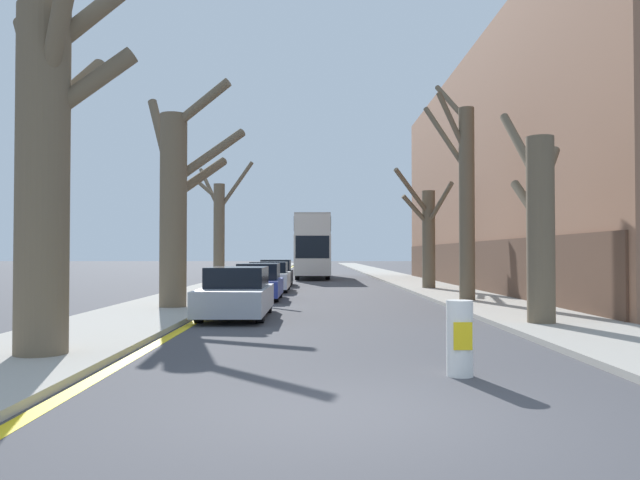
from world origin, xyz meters
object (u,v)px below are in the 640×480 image
(street_tree_left_0, at_px, (48,159))
(parked_car_0, at_px, (237,293))
(street_tree_right_0, at_px, (539,221))
(street_tree_left_2, at_px, (219,230))
(double_decker_bus, at_px, (313,244))
(traffic_bollard, at_px, (460,338))
(parked_car_1, at_px, (258,283))
(street_tree_left_1, at_px, (177,200))
(street_tree_right_2, at_px, (428,234))
(parked_car_3, at_px, (276,273))
(street_tree_right_1, at_px, (465,194))
(parked_car_2, at_px, (269,277))

(street_tree_left_0, distance_m, parked_car_0, 7.82)
(street_tree_right_0, bearing_deg, parked_car_0, 162.66)
(street_tree_left_2, height_order, double_decker_bus, street_tree_left_2)
(street_tree_left_2, distance_m, traffic_bollard, 20.55)
(street_tree_left_0, relative_size, parked_car_1, 1.77)
(double_decker_bus, xyz_separation_m, parked_car_1, (-2.02, -21.93, -1.88))
(street_tree_left_1, relative_size, street_tree_right_2, 1.23)
(street_tree_left_1, relative_size, parked_car_3, 1.75)
(street_tree_right_1, height_order, parked_car_2, street_tree_right_1)
(street_tree_left_2, distance_m, street_tree_right_1, 11.52)
(street_tree_left_1, relative_size, street_tree_right_0, 1.26)
(street_tree_left_2, xyz_separation_m, street_tree_right_1, (9.74, -6.06, 1.03))
(parked_car_0, bearing_deg, street_tree_left_2, 101.28)
(parked_car_2, bearing_deg, street_tree_left_1, -102.16)
(parked_car_1, bearing_deg, double_decker_bus, 84.75)
(parked_car_1, bearing_deg, traffic_bollard, -74.27)
(street_tree_left_2, height_order, street_tree_right_0, street_tree_left_2)
(traffic_bollard, bearing_deg, street_tree_left_1, 121.32)
(street_tree_left_1, relative_size, double_decker_bus, 0.60)
(street_tree_left_1, bearing_deg, street_tree_left_2, 90.34)
(street_tree_right_1, relative_size, parked_car_3, 2.06)
(parked_car_2, bearing_deg, street_tree_left_0, -96.68)
(parked_car_3, bearing_deg, parked_car_1, -90.00)
(street_tree_left_1, xyz_separation_m, street_tree_right_1, (9.69, 2.82, 0.45))
(street_tree_left_0, height_order, street_tree_left_2, street_tree_left_0)
(street_tree_right_2, bearing_deg, double_decker_bus, 109.48)
(double_decker_bus, height_order, parked_car_2, double_decker_bus)
(street_tree_left_1, bearing_deg, street_tree_left_0, -90.57)
(street_tree_right_1, distance_m, parked_car_2, 10.88)
(street_tree_left_2, bearing_deg, parked_car_0, -78.72)
(street_tree_left_2, distance_m, parked_car_1, 5.33)
(street_tree_left_0, xyz_separation_m, traffic_bollard, (6.48, -1.34, -2.77))
(double_decker_bus, xyz_separation_m, parked_car_2, (-2.02, -16.52, -1.87))
(street_tree_right_1, height_order, traffic_bollard, street_tree_right_1)
(street_tree_right_0, relative_size, parked_car_1, 1.41)
(street_tree_right_1, xyz_separation_m, parked_car_0, (-7.54, -4.97, -3.23))
(parked_car_2, height_order, parked_car_3, parked_car_3)
(street_tree_right_1, xyz_separation_m, parked_car_3, (-7.54, 12.50, -3.21))
(parked_car_2, bearing_deg, parked_car_0, -90.00)
(street_tree_left_2, height_order, street_tree_right_2, street_tree_left_2)
(street_tree_left_0, height_order, street_tree_right_1, street_tree_right_1)
(street_tree_right_0, height_order, traffic_bollard, street_tree_right_0)
(street_tree_left_0, distance_m, street_tree_left_1, 9.16)
(street_tree_left_1, height_order, parked_car_2, street_tree_left_1)
(street_tree_right_0, xyz_separation_m, parked_car_3, (-7.56, 19.82, -1.86))
(street_tree_right_2, relative_size, parked_car_0, 1.27)
(street_tree_right_2, distance_m, parked_car_0, 15.01)
(street_tree_right_0, relative_size, street_tree_right_1, 0.68)
(street_tree_left_0, xyz_separation_m, parked_car_3, (2.24, 24.47, -2.63))
(parked_car_0, height_order, parked_car_1, parked_car_0)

